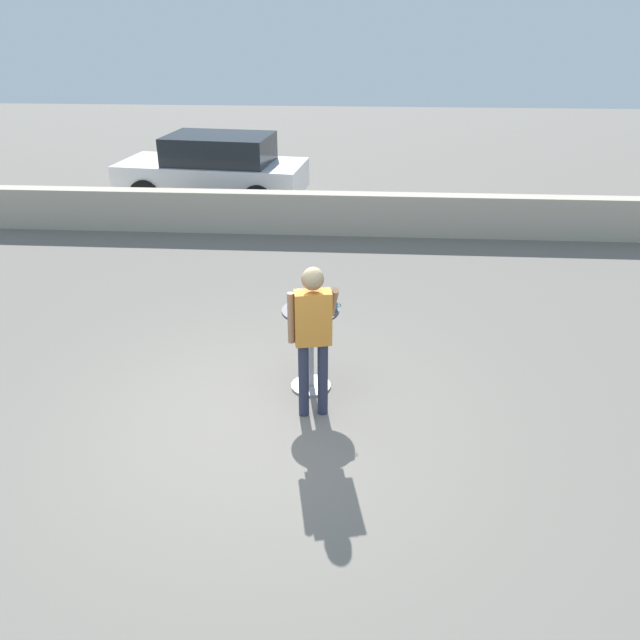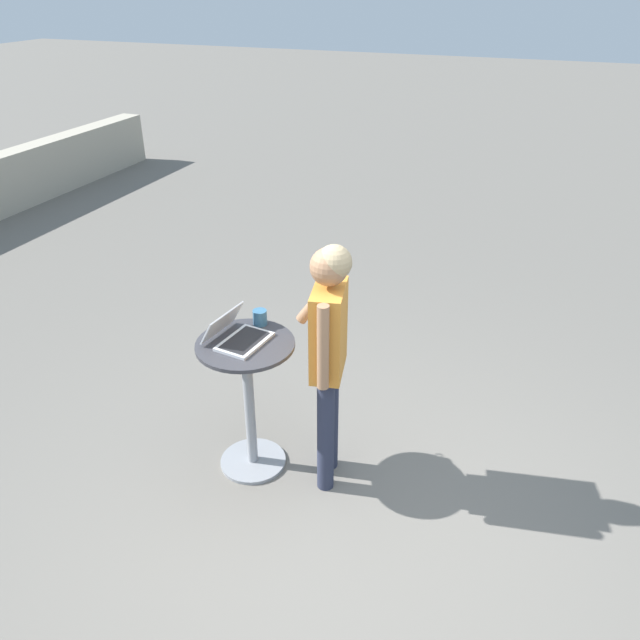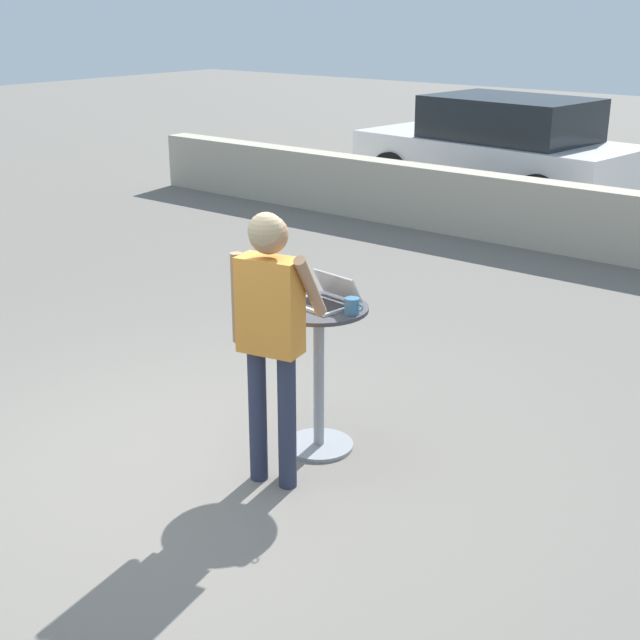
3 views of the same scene
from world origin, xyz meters
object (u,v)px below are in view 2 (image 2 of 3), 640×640
Objects in this scene: laptop at (237,335)px; standing_person at (329,341)px; cafe_table at (249,392)px; coffee_mug at (260,317)px.

laptop is 0.59m from standing_person.
cafe_table is 0.71m from standing_person.
laptop is 0.24m from coffee_mug.
coffee_mug reaches higher than cafe_table.
coffee_mug is at bearing 71.77° from standing_person.
coffee_mug is 0.58m from standing_person.
coffee_mug is at bearing -9.69° from laptop.
laptop is (0.01, 0.06, 0.42)m from cafe_table.
standing_person is (0.06, -0.59, 0.05)m from laptop.
coffee_mug is at bearing 3.31° from cafe_table.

